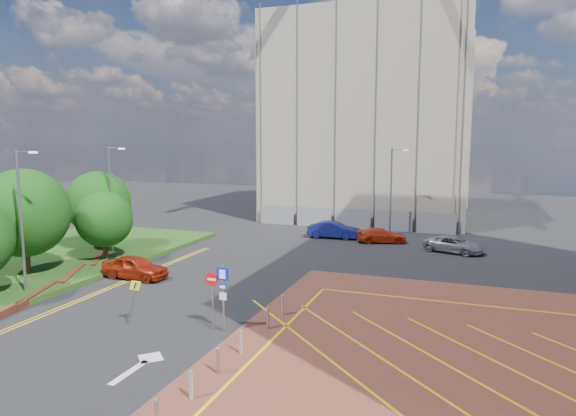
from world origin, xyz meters
The scene contains 19 objects.
ground centered at (0.00, 0.00, 0.00)m, with size 140.00×140.00×0.00m, color black.
forecourt centered at (14.00, 0.00, 0.01)m, with size 26.00×26.00×0.02m, color brown.
grass_bed centered at (-18.00, 6.00, 0.15)m, with size 14.00×32.00×0.30m, color #1F4215.
retaining_wall centered at (-11.80, 2.00, 0.20)m, with size 6.06×20.33×0.40m.
tree_b centered at (-15.50, 5.00, 4.24)m, with size 5.60×5.60×6.74m.
tree_c centered at (-13.50, 10.00, 3.19)m, with size 4.00×4.00×4.90m.
tree_d centered at (-16.50, 13.00, 3.87)m, with size 5.00×5.00×6.08m.
lamp_left_near centered at (-12.42, 2.00, 4.66)m, with size 1.53×0.16×8.00m.
lamp_left_far centered at (-14.42, 12.00, 4.66)m, with size 1.53×0.16×8.00m.
lamp_back centered at (4.08, 28.00, 4.36)m, with size 1.53×0.16×8.00m.
sign_cluster centered at (0.30, 0.98, 1.95)m, with size 1.17×0.12×3.20m.
warning_sign centered at (-3.86, 0.22, 1.43)m, with size 0.76×0.42×2.25m.
bollard_row centered at (2.30, -1.67, 0.47)m, with size 0.14×11.14×0.90m.
construction_building centered at (0.00, 40.00, 11.00)m, with size 21.20×19.20×22.00m, color #A39B86.
construction_fence centered at (1.00, 30.00, 1.00)m, with size 21.60×0.06×2.00m, color gray.
car_red_left centered at (-9.00, 7.28, 0.74)m, with size 1.75×4.34×1.48m, color #98210D.
car_blue_back centered at (-0.55, 24.66, 0.75)m, with size 1.59×4.55×1.50m, color navy.
car_red_back centered at (3.87, 24.10, 0.61)m, with size 1.72×4.22×1.23m, color #B92E0F.
car_silver_back centered at (9.89, 22.18, 0.64)m, with size 2.11×4.58×1.27m, color #9A9BA1.
Camera 1 is at (11.06, -19.43, 8.87)m, focal length 32.00 mm.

